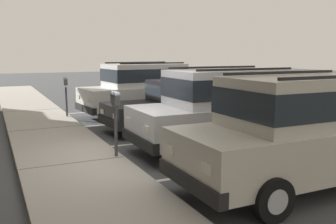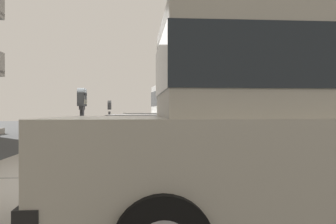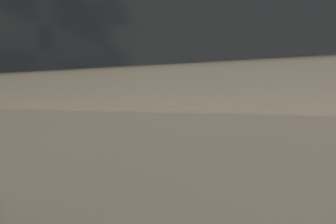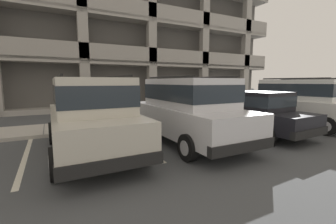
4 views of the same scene
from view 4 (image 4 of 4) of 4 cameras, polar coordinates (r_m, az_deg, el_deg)
ground_plane at (r=9.27m, az=-3.48°, el=-4.35°), size 80.00×80.00×0.10m
sidewalk at (r=10.43m, az=-6.43°, el=-2.42°), size 40.00×2.20×0.12m
parking_stall_lines at (r=8.81m, az=9.05°, el=-4.72°), size 11.77×4.80×0.01m
silver_suv at (r=6.93m, az=5.01°, el=1.09°), size 2.03×4.79×2.03m
red_sedan at (r=6.18m, az=-19.12°, el=-0.11°), size 2.03×4.78×2.03m
dark_hatchback at (r=8.71m, az=20.48°, el=0.20°), size 2.00×4.56×1.54m
blue_coupe at (r=10.98m, az=30.43°, el=2.48°), size 2.33×4.94×2.03m
parking_meter_near at (r=9.47m, az=-3.68°, el=3.51°), size 0.35×0.12×1.44m
parking_meter_far at (r=12.98m, az=20.56°, el=3.53°), size 0.15×0.12×1.41m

